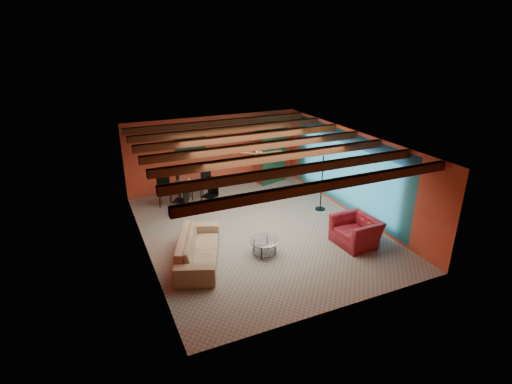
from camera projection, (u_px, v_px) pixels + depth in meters
name	position (u px, v px, depth m)	size (l,w,h in m)	color
room	(257.00, 153.00, 11.09)	(6.52, 8.01, 2.71)	gray
sofa	(198.00, 248.00, 10.15)	(2.48, 0.97, 0.72)	#967E61
armchair	(356.00, 231.00, 10.98)	(1.19, 1.04, 0.77)	maroon
coffee_table	(264.00, 247.00, 10.51)	(0.82, 0.82, 0.42)	white
dining_table	(190.00, 189.00, 13.44)	(2.12, 2.12, 1.10)	silver
armoire	(271.00, 156.00, 15.46)	(1.16, 0.57, 2.03)	maroon
floor_lamp	(322.00, 180.00, 12.88)	(0.43, 0.43, 2.08)	black
ceiling_fan	(259.00, 154.00, 10.99)	(1.50, 1.50, 0.44)	#472614
painting	(190.00, 147.00, 14.27)	(1.05, 0.03, 0.65)	black
potted_plant	(271.00, 124.00, 15.00)	(0.43, 0.37, 0.48)	#26661E
vase	(188.00, 171.00, 13.21)	(0.17, 0.17, 0.18)	orange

